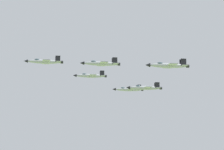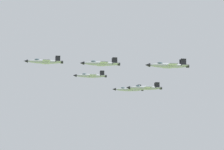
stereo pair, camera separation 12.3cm
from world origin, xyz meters
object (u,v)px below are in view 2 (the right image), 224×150
(jet_left_wingman, at_px, (101,63))
(jet_left_outer, at_px, (168,65))
(jet_right_outer, at_px, (129,89))
(jet_lead, at_px, (44,61))
(jet_slot_rear, at_px, (145,88))
(jet_right_wingman, at_px, (91,76))

(jet_left_wingman, distance_m, jet_left_outer, 26.42)
(jet_left_outer, bearing_deg, jet_left_wingman, -40.08)
(jet_left_wingman, height_order, jet_right_outer, jet_left_wingman)
(jet_left_outer, bearing_deg, jet_lead, -40.08)
(jet_slot_rear, bearing_deg, jet_left_wingman, 40.74)
(jet_slot_rear, bearing_deg, jet_right_outer, -89.62)
(jet_right_wingman, bearing_deg, jet_left_wingman, 90.74)
(jet_right_outer, relative_size, jet_slot_rear, 1.02)
(jet_right_outer, bearing_deg, jet_right_wingman, 40.76)
(jet_right_outer, bearing_deg, jet_lead, 40.76)
(jet_left_outer, xyz_separation_m, jet_right_outer, (32.70, -59.57, 0.44))
(jet_right_wingman, height_order, jet_left_outer, jet_right_wingman)
(jet_left_wingman, bearing_deg, jet_slot_rear, -140.15)
(jet_right_wingman, bearing_deg, jet_right_outer, -138.90)
(jet_lead, relative_size, jet_right_wingman, 1.03)
(jet_left_wingman, bearing_deg, jet_right_wingman, -90.51)
(jet_lead, relative_size, jet_left_outer, 1.02)
(jet_left_wingman, distance_m, jet_slot_rear, 26.96)
(jet_lead, height_order, jet_left_outer, jet_lead)
(jet_lead, bearing_deg, jet_right_wingman, -140.74)
(jet_left_wingman, xyz_separation_m, jet_slot_rear, (-9.35, -24.51, -6.24))
(jet_left_outer, relative_size, jet_right_outer, 0.99)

